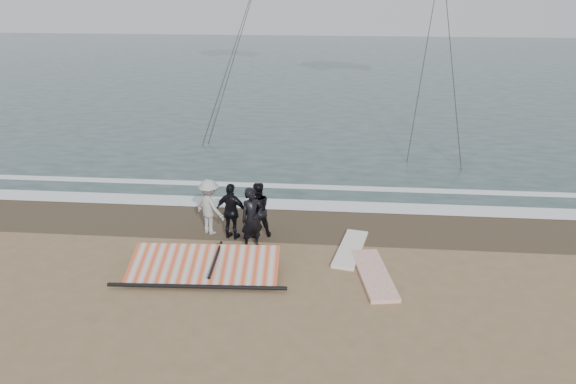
{
  "coord_description": "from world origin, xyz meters",
  "views": [
    {
      "loc": [
        0.98,
        -11.06,
        7.1
      ],
      "look_at": [
        -0.3,
        3.0,
        1.6
      ],
      "focal_mm": 35.0,
      "sensor_mm": 36.0,
      "label": 1
    }
  ],
  "objects_px": {
    "board_white": "(374,274)",
    "sail_rig": "(203,265)",
    "board_cream": "(351,249)",
    "man_main": "(252,219)"
  },
  "relations": [
    {
      "from": "board_white",
      "to": "sail_rig",
      "type": "height_order",
      "value": "sail_rig"
    },
    {
      "from": "board_white",
      "to": "board_cream",
      "type": "bearing_deg",
      "value": 102.89
    },
    {
      "from": "man_main",
      "to": "sail_rig",
      "type": "distance_m",
      "value": 1.9
    },
    {
      "from": "man_main",
      "to": "board_white",
      "type": "bearing_deg",
      "value": -55.17
    },
    {
      "from": "man_main",
      "to": "sail_rig",
      "type": "height_order",
      "value": "man_main"
    },
    {
      "from": "board_white",
      "to": "board_cream",
      "type": "relative_size",
      "value": 1.12
    },
    {
      "from": "board_cream",
      "to": "sail_rig",
      "type": "height_order",
      "value": "sail_rig"
    },
    {
      "from": "board_white",
      "to": "man_main",
      "type": "bearing_deg",
      "value": 149.35
    },
    {
      "from": "board_white",
      "to": "board_cream",
      "type": "height_order",
      "value": "board_white"
    },
    {
      "from": "man_main",
      "to": "sail_rig",
      "type": "xyz_separation_m",
      "value": [
        -1.07,
        -1.41,
        -0.7
      ]
    }
  ]
}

